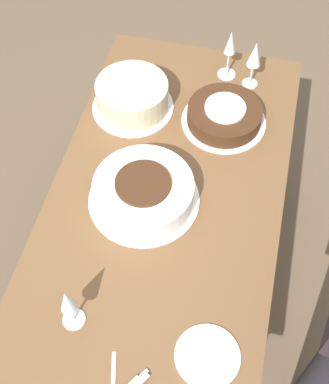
% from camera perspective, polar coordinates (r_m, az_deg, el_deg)
% --- Properties ---
extents(ground_plane, '(12.00, 12.00, 0.00)m').
position_cam_1_polar(ground_plane, '(2.40, 0.00, -10.55)').
color(ground_plane, brown).
extents(dining_table, '(1.55, 0.77, 0.72)m').
position_cam_1_polar(dining_table, '(1.86, 0.00, -2.88)').
color(dining_table, brown).
rests_on(dining_table, ground_plane).
extents(cake_center_white, '(0.37, 0.37, 0.10)m').
position_cam_1_polar(cake_center_white, '(1.73, -2.24, -0.00)').
color(cake_center_white, white).
rests_on(cake_center_white, dining_table).
extents(cake_front_chocolate, '(0.31, 0.31, 0.08)m').
position_cam_1_polar(cake_front_chocolate, '(1.96, 6.40, 8.13)').
color(cake_front_chocolate, white).
rests_on(cake_front_chocolate, dining_table).
extents(cake_back_decorated, '(0.30, 0.30, 0.11)m').
position_cam_1_polar(cake_back_decorated, '(1.99, -3.46, 10.12)').
color(cake_back_decorated, white).
rests_on(cake_back_decorated, dining_table).
extents(wine_glass_near, '(0.07, 0.07, 0.21)m').
position_cam_1_polar(wine_glass_near, '(2.07, 6.99, 15.09)').
color(wine_glass_near, silver).
rests_on(wine_glass_near, dining_table).
extents(wine_glass_far, '(0.06, 0.06, 0.20)m').
position_cam_1_polar(wine_glass_far, '(2.05, 9.58, 14.10)').
color(wine_glass_far, silver).
rests_on(wine_glass_far, dining_table).
extents(wine_glass_extra, '(0.07, 0.07, 0.18)m').
position_cam_1_polar(wine_glass_extra, '(1.48, -10.28, -11.55)').
color(wine_glass_extra, silver).
rests_on(wine_glass_extra, dining_table).
extents(dessert_plate_left, '(0.18, 0.18, 0.01)m').
position_cam_1_polar(dessert_plate_left, '(1.54, 4.60, -17.05)').
color(dessert_plate_left, white).
rests_on(dessert_plate_left, dining_table).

